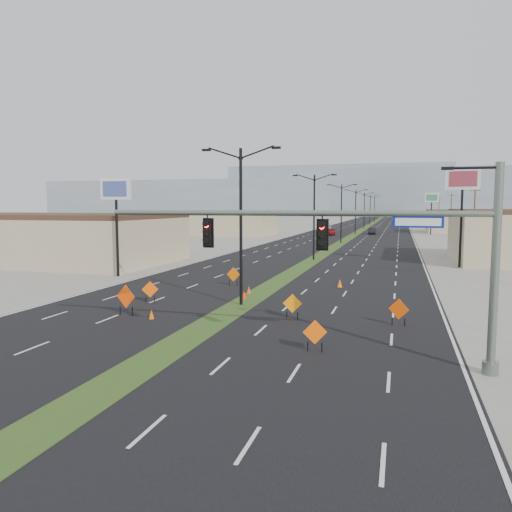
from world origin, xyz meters
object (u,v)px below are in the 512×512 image
(construction_sign_4, at_px, (292,304))
(cone_2, at_px, (340,283))
(car_mid, at_px, (372,231))
(cone_0, at_px, (151,314))
(streetlight_6, at_px, (374,208))
(construction_sign_1, at_px, (126,298))
(signal_mast, at_px, (368,246))
(streetlight_0, at_px, (241,221))
(streetlight_4, at_px, (364,209))
(pole_sign_east_near, at_px, (463,186))
(construction_sign_0, at_px, (150,290))
(pole_sign_east_far, at_px, (432,201))
(streetlight_1, at_px, (314,214))
(streetlight_3, at_px, (356,210))
(car_far, at_px, (326,227))
(cone_1, at_px, (244,295))
(car_left, at_px, (329,232))
(construction_sign_5, at_px, (399,310))
(streetlight_5, at_px, (370,209))
(pole_sign_west, at_px, (116,197))
(streetlight_2, at_px, (341,212))
(construction_sign_2, at_px, (233,275))
(cone_3, at_px, (249,290))
(construction_sign_3, at_px, (315,333))

(construction_sign_4, bearing_deg, cone_2, 80.77)
(car_mid, xyz_separation_m, cone_0, (-7.37, -90.29, -0.47))
(streetlight_6, height_order, construction_sign_1, streetlight_6)
(construction_sign_1, bearing_deg, cone_2, 64.13)
(signal_mast, height_order, streetlight_0, streetlight_0)
(streetlight_4, bearing_deg, pole_sign_east_near, -79.67)
(construction_sign_0, relative_size, pole_sign_east_far, 0.16)
(streetlight_1, distance_m, pole_sign_east_near, 16.31)
(streetlight_3, xyz_separation_m, construction_sign_0, (-6.04, -84.89, -4.58))
(car_far, height_order, cone_1, car_far)
(streetlight_1, height_order, construction_sign_1, streetlight_1)
(car_mid, height_order, pole_sign_east_far, pole_sign_east_far)
(car_left, bearing_deg, construction_sign_4, -76.40)
(streetlight_1, xyz_separation_m, pole_sign_east_far, (16.33, 59.68, 2.09))
(construction_sign_1, distance_m, construction_sign_4, 9.68)
(streetlight_0, bearing_deg, streetlight_4, 90.00)
(construction_sign_0, bearing_deg, car_left, 64.96)
(cone_0, bearing_deg, construction_sign_5, 9.20)
(car_mid, bearing_deg, streetlight_5, 94.34)
(streetlight_0, xyz_separation_m, pole_sign_west, (-14.83, 9.49, 1.79))
(streetlight_4, bearing_deg, streetlight_0, -90.00)
(streetlight_2, relative_size, construction_sign_0, 6.99)
(construction_sign_0, height_order, pole_sign_east_near, pole_sign_east_near)
(streetlight_3, distance_m, construction_sign_5, 87.71)
(construction_sign_5, bearing_deg, construction_sign_2, 159.94)
(streetlight_3, relative_size, pole_sign_west, 1.13)
(streetlight_4, distance_m, streetlight_5, 28.00)
(cone_1, height_order, pole_sign_east_far, pole_sign_east_far)
(streetlight_3, height_order, car_left, streetlight_3)
(car_left, xyz_separation_m, cone_2, (10.25, -68.73, -0.47))
(construction_sign_4, height_order, pole_sign_east_near, pole_sign_east_near)
(streetlight_0, distance_m, streetlight_2, 56.00)
(construction_sign_2, distance_m, construction_sign_5, 16.35)
(cone_3, relative_size, pole_sign_east_far, 0.06)
(streetlight_2, relative_size, construction_sign_2, 6.66)
(signal_mast, height_order, streetlight_2, streetlight_2)
(construction_sign_1, bearing_deg, streetlight_6, 100.51)
(car_far, height_order, construction_sign_2, car_far)
(streetlight_2, xyz_separation_m, streetlight_5, (0.00, 84.00, 0.00))
(streetlight_4, xyz_separation_m, cone_0, (-3.66, -117.22, -5.15))
(streetlight_1, xyz_separation_m, streetlight_2, (0.00, 28.00, 0.00))
(streetlight_1, height_order, construction_sign_2, streetlight_1)
(streetlight_5, height_order, pole_sign_west, streetlight_5)
(streetlight_2, distance_m, construction_sign_3, 65.46)
(streetlight_0, bearing_deg, signal_mast, -49.46)
(streetlight_0, bearing_deg, streetlight_1, 90.00)
(car_mid, distance_m, construction_sign_2, 78.18)
(streetlight_5, height_order, construction_sign_2, streetlight_5)
(streetlight_0, xyz_separation_m, construction_sign_4, (4.00, -2.97, -4.58))
(signal_mast, relative_size, pole_sign_east_far, 1.77)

